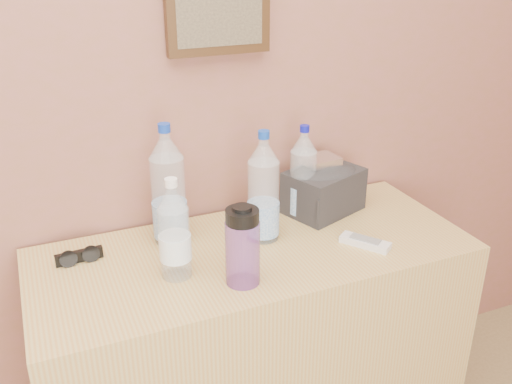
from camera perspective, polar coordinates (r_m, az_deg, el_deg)
picture_frame at (r=1.65m, az=-3.80°, el=17.85°), size 0.30×0.03×0.25m
dresser at (r=1.84m, az=-0.15°, el=-16.14°), size 1.24×0.52×0.77m
pet_large_b at (r=1.61m, az=-8.75°, el=0.10°), size 0.10×0.10×0.35m
pet_large_c at (r=1.76m, az=4.71°, el=1.50°), size 0.08×0.08×0.30m
pet_large_d at (r=1.61m, az=0.75°, el=-0.04°), size 0.09×0.09×0.33m
pet_small at (r=1.46m, az=-8.16°, el=-4.22°), size 0.08×0.08×0.27m
nalgene_bottle at (r=1.42m, az=-1.35°, el=-5.39°), size 0.09×0.09×0.21m
sunglasses at (r=1.62m, az=-17.27°, el=-6.15°), size 0.13×0.05×0.03m
ac_remote at (r=1.66m, az=10.86°, el=-4.97°), size 0.12×0.14×0.02m
toiletry_bag at (r=1.82m, az=6.79°, el=0.38°), size 0.27×0.23×0.16m
foil_packet at (r=1.79m, az=6.44°, el=3.17°), size 0.12×0.10×0.02m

